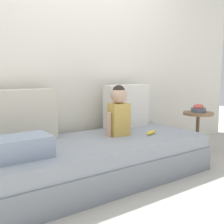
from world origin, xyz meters
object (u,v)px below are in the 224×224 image
object	(u,v)px
throw_pillow_left	(26,115)
side_table	(198,122)
couch	(101,159)
throw_pillow_right	(126,106)
toddler	(119,110)
banana	(151,132)
folded_blanket	(22,147)
fruit_bowl	(198,109)

from	to	relation	value
throw_pillow_left	side_table	world-z (taller)	throw_pillow_left
side_table	couch	bearing A→B (deg)	179.30
throw_pillow_right	toddler	xyz separation A→B (m)	(-0.32, -0.29, 0.01)
toddler	banana	size ratio (longest dim) A/B	2.93
toddler	side_table	bearing A→B (deg)	-3.90
folded_blanket	banana	bearing A→B (deg)	0.25
side_table	throw_pillow_left	bearing A→B (deg)	169.32
fruit_bowl	side_table	bearing A→B (deg)	-90.00
couch	side_table	bearing A→B (deg)	-0.70
couch	side_table	world-z (taller)	side_table
couch	banana	distance (m)	0.58
toddler	throw_pillow_right	bearing A→B (deg)	41.90
throw_pillow_right	toddler	distance (m)	0.44
banana	folded_blanket	world-z (taller)	folded_blanket
fruit_bowl	throw_pillow_right	bearing A→B (deg)	155.54
side_table	fruit_bowl	xyz separation A→B (m)	(0.00, 0.00, 0.16)
side_table	folded_blanket	bearing A→B (deg)	-177.43
couch	banana	size ratio (longest dim) A/B	12.25
throw_pillow_left	toddler	world-z (taller)	toddler
throw_pillow_left	banana	bearing A→B (deg)	-22.58
couch	side_table	size ratio (longest dim) A/B	4.03
throw_pillow_right	side_table	xyz separation A→B (m)	(0.81, -0.37, -0.22)
couch	toddler	distance (m)	0.51
throw_pillow_right	toddler	bearing A→B (deg)	-138.10
toddler	folded_blanket	size ratio (longest dim) A/B	1.24
toddler	couch	bearing A→B (deg)	-166.25
throw_pillow_left	fruit_bowl	world-z (taller)	throw_pillow_left
couch	throw_pillow_right	world-z (taller)	throw_pillow_right
throw_pillow_right	banana	distance (m)	0.51
banana	throw_pillow_left	bearing A→B (deg)	157.42
folded_blanket	side_table	distance (m)	2.15
couch	throw_pillow_left	distance (m)	0.80
couch	throw_pillow_left	size ratio (longest dim) A/B	3.90
throw_pillow_right	toddler	world-z (taller)	toddler
toddler	side_table	world-z (taller)	toddler
toddler	banana	distance (m)	0.40
throw_pillow_left	banana	xyz separation A→B (m)	(1.11, -0.46, -0.22)
toddler	banana	xyz separation A→B (m)	(0.28, -0.17, -0.23)
banana	fruit_bowl	world-z (taller)	fruit_bowl
couch	folded_blanket	size ratio (longest dim) A/B	5.21
fruit_bowl	couch	bearing A→B (deg)	179.30
couch	throw_pillow_right	size ratio (longest dim) A/B	3.85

